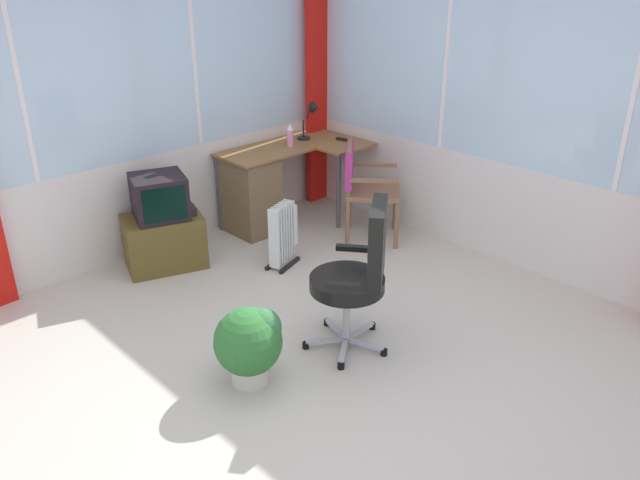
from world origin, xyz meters
The scene contains 13 objects.
ground centered at (0.00, 0.00, -0.03)m, with size 5.44×5.71×0.06m, color beige.
north_window_panel centered at (0.00, 2.38, 1.32)m, with size 4.44×0.07×2.64m.
east_window_panel centered at (2.25, 0.00, 1.32)m, with size 0.07×4.71×2.64m.
curtain_corner centered at (2.12, 2.25, 1.27)m, with size 0.28×0.07×2.54m, color red.
desk centered at (1.13, 2.05, 0.41)m, with size 1.38×0.84×0.76m.
desk_lamp centered at (1.85, 2.05, 1.01)m, with size 0.22×0.19×0.37m.
tv_remote centered at (2.02, 1.79, 0.77)m, with size 0.04×0.15×0.02m, color black.
spray_bottle centered at (1.52, 2.00, 0.87)m, with size 0.06×0.06×0.22m.
wooden_armchair centered at (1.69, 1.24, 0.58)m, with size 0.68×0.68×0.90m.
office_chair centered at (0.36, 0.02, 0.59)m, with size 0.61×0.60×1.04m.
tv_on_stand centered at (0.07, 1.99, 0.36)m, with size 0.75×0.63×0.81m.
space_heater centered at (0.81, 1.31, 0.28)m, with size 0.37×0.26×0.56m.
potted_plant centered at (-0.41, 0.22, 0.29)m, with size 0.43×0.43×0.51m.
Camera 1 is at (-2.37, -2.43, 2.48)m, focal length 35.57 mm.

